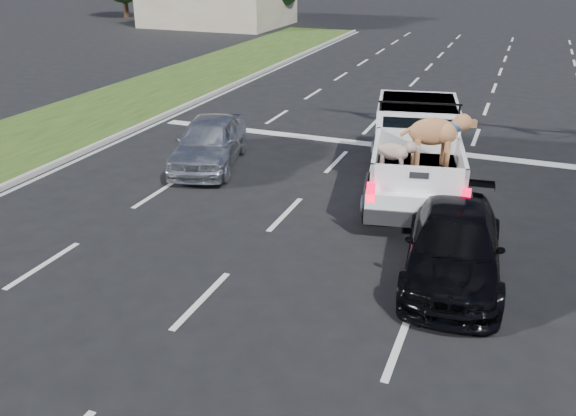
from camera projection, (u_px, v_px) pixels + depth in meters
ground at (294, 321)px, 10.12m from camera, size 160.00×160.00×0.00m
road_markings at (385, 187)px, 15.73m from camera, size 17.75×60.00×0.01m
grass_median_left at (20, 143)px, 19.08m from camera, size 5.00×60.00×0.10m
curb_left at (84, 151)px, 18.25m from camera, size 0.15×60.00×0.14m
pickup_truck at (417, 149)px, 15.22m from camera, size 3.23×6.26×2.23m
silver_sedan at (209, 142)px, 17.01m from camera, size 2.65×4.37×1.39m
black_coupe at (453, 246)px, 11.28m from camera, size 2.16×4.43×1.24m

